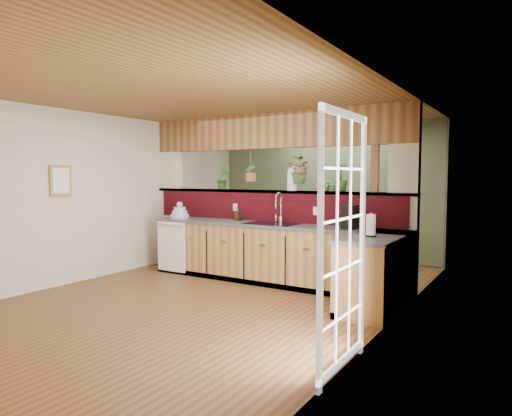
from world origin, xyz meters
The scene contains 28 objects.
ground centered at (0.00, 0.00, 0.00)m, with size 4.60×7.00×0.01m, color brown.
ceiling centered at (0.00, 0.00, 2.60)m, with size 4.60×7.00×0.01m, color brown.
wall_back centered at (0.00, 3.50, 1.30)m, with size 4.60×0.02×2.60m, color beige.
wall_left centered at (-2.30, 0.00, 1.30)m, with size 0.02×7.00×2.60m, color beige.
wall_right centered at (2.30, 0.00, 1.30)m, with size 0.02×7.00×2.60m, color beige.
pass_through_partition centered at (0.03, 1.35, 1.19)m, with size 4.60×0.21×2.60m.
pass_through_ledge centered at (0.00, 1.35, 1.37)m, with size 4.60×0.21×0.04m, color brown.
header_beam centered at (0.00, 1.35, 2.33)m, with size 4.60×0.15×0.55m, color brown.
sage_backwall centered at (0.00, 3.48, 1.30)m, with size 4.55×0.02×2.55m, color #536243.
countertop centered at (0.84, 0.87, 0.45)m, with size 4.14×1.52×0.90m.
dishwasher centered at (-1.48, 0.66, 0.46)m, with size 0.58×0.03×0.82m.
navy_sink centered at (0.25, 0.98, 0.82)m, with size 0.82×0.50×0.18m.
french_door centered at (2.27, -1.30, 1.05)m, with size 0.06×1.02×2.16m, color white.
framed_print centered at (-2.27, -0.80, 1.55)m, with size 0.04×0.35×0.45m.
faucet centered at (0.30, 1.13, 1.15)m, with size 0.20×0.21×0.47m.
dish_stack centered at (-1.53, 0.93, 0.99)m, with size 0.32×0.32×0.28m.
soap_dispenser centered at (-0.43, 1.09, 1.00)m, with size 0.09×0.10×0.21m, color #3A2515.
coffee_maker centered at (1.47, 0.99, 1.05)m, with size 0.17×0.29×0.32m.
paper_towel centered at (1.98, 0.35, 1.03)m, with size 0.13×0.13×0.28m.
glass_jar centered at (0.41, 1.35, 1.58)m, with size 0.17×0.17×0.38m.
ledge_plant_left centered at (-0.91, 1.35, 1.60)m, with size 0.23×0.19×0.42m, color #2A541D.
ledge_plant_right centered at (1.18, 1.35, 1.60)m, with size 0.23×0.23×0.42m, color #2A541D.
hanging_plant_a centered at (-0.36, 1.35, 1.75)m, with size 0.22×0.19×0.52m.
hanging_plant_b centered at (0.54, 1.35, 1.89)m, with size 0.45×0.41×0.54m.
shelving_console centered at (-0.20, 3.25, 0.50)m, with size 1.63×0.43×1.09m, color black.
shelf_plant_a centered at (-0.64, 3.25, 1.24)m, with size 0.21×0.14×0.40m, color #2A541D.
shelf_plant_b centered at (0.19, 3.25, 1.30)m, with size 0.29×0.29×0.52m, color #2A541D.
floor_plant centered at (0.91, 2.52, 0.34)m, with size 0.62×0.54×0.69m, color #2A541D.
Camera 1 is at (3.66, -4.93, 1.62)m, focal length 32.00 mm.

